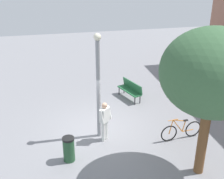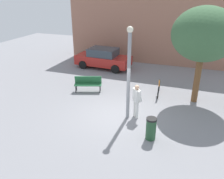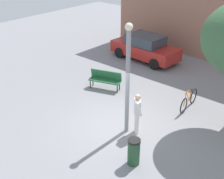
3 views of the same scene
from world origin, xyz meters
name	(u,v)px [view 1 (image 1 of 3)]	position (x,y,z in m)	size (l,w,h in m)	color
ground_plane	(100,129)	(0.00, 0.00, 0.00)	(36.00, 36.00, 0.00)	gray
lamppost	(98,82)	(0.50, -0.11, 2.39)	(0.28, 0.28, 4.29)	gray
person_by_lamppost	(105,119)	(0.87, 0.05, 0.97)	(0.57, 0.59, 1.67)	white
park_bench	(131,89)	(-2.61, 2.11, 0.55)	(1.67, 0.97, 0.92)	#236038
plaza_tree	(213,73)	(3.45, 2.82, 3.63)	(3.18, 3.18, 5.00)	brown
bicycle_orange	(181,131)	(1.47, 3.06, 0.38)	(0.23, 1.81, 0.97)	black
parked_car_red	(203,72)	(-3.43, 6.61, 0.77)	(4.28, 1.99, 1.55)	#AD231E
trash_bin	(69,149)	(1.88, -1.47, 0.48)	(0.43, 0.43, 0.96)	#234C2D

